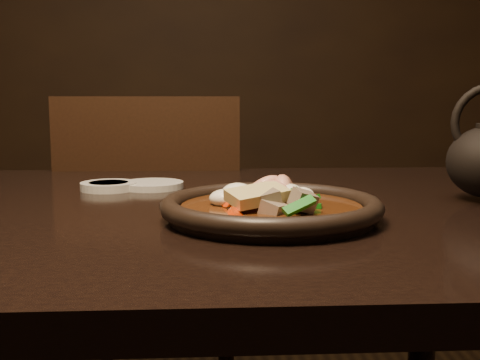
{
  "coord_description": "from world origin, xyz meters",
  "views": [
    {
      "loc": [
        0.23,
        -0.9,
        0.91
      ],
      "look_at": [
        0.28,
        -0.09,
        0.8
      ],
      "focal_mm": 45.0,
      "sensor_mm": 36.0,
      "label": 1
    }
  ],
  "objects": [
    {
      "name": "stirfry",
      "position": [
        0.32,
        -0.12,
        0.77
      ],
      "size": [
        0.15,
        0.2,
        0.06
      ],
      "color": "#3A1C0A",
      "rests_on": "plate"
    },
    {
      "name": "plate",
      "position": [
        0.32,
        -0.12,
        0.77
      ],
      "size": [
        0.3,
        0.3,
        0.03
      ],
      "color": "black",
      "rests_on": "table"
    },
    {
      "name": "table",
      "position": [
        0.0,
        0.0,
        0.67
      ],
      "size": [
        1.6,
        0.9,
        0.75
      ],
      "color": "black",
      "rests_on": "floor"
    },
    {
      "name": "soy_dish",
      "position": [
        0.06,
        0.15,
        0.76
      ],
      "size": [
        0.1,
        0.1,
        0.01
      ],
      "primitive_type": "cylinder",
      "color": "silver",
      "rests_on": "table"
    },
    {
      "name": "saucer_right",
      "position": [
        0.14,
        0.17,
        0.76
      ],
      "size": [
        0.11,
        0.11,
        0.01
      ],
      "primitive_type": "cylinder",
      "color": "silver",
      "rests_on": "table"
    },
    {
      "name": "wall_back",
      "position": [
        0.0,
        3.0,
        1.4
      ],
      "size": [
        5.0,
        0.02,
        2.8
      ],
      "primitive_type": "cube",
      "color": "black",
      "rests_on": "floor"
    },
    {
      "name": "chair",
      "position": [
        0.11,
        0.56,
        0.5
      ],
      "size": [
        0.44,
        0.44,
        0.91
      ],
      "rotation": [
        0.0,
        0.0,
        3.12
      ],
      "color": "black",
      "rests_on": "floor"
    }
  ]
}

